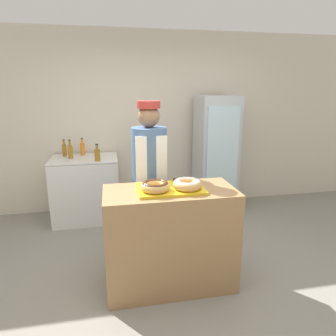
{
  "coord_description": "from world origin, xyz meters",
  "views": [
    {
      "loc": [
        -0.51,
        -2.52,
        1.86
      ],
      "look_at": [
        0.0,
        0.1,
        1.15
      ],
      "focal_mm": 32.0,
      "sensor_mm": 36.0,
      "label": 1
    }
  ],
  "objects_px": {
    "serving_tray": "(170,189)",
    "donut_chocolate_glaze": "(155,186)",
    "chest_freezer": "(86,188)",
    "bottle_orange": "(82,149)",
    "brownie_back_right": "(179,181)",
    "beverage_fridge": "(215,155)",
    "donut_light_glaze": "(187,184)",
    "brownie_back_left": "(156,182)",
    "bottle_amber_b": "(64,150)",
    "bottle_amber": "(97,154)",
    "baker_person": "(150,179)",
    "bottle_amber_b_b": "(70,151)"
  },
  "relations": [
    {
      "from": "donut_chocolate_glaze",
      "to": "bottle_orange",
      "type": "relative_size",
      "value": 1.04
    },
    {
      "from": "beverage_fridge",
      "to": "donut_chocolate_glaze",
      "type": "bearing_deg",
      "value": -123.95
    },
    {
      "from": "baker_person",
      "to": "bottle_orange",
      "type": "distance_m",
      "value": 1.6
    },
    {
      "from": "serving_tray",
      "to": "donut_chocolate_glaze",
      "type": "relative_size",
      "value": 2.28
    },
    {
      "from": "bottle_orange",
      "to": "bottle_amber_b_b",
      "type": "relative_size",
      "value": 0.96
    },
    {
      "from": "brownie_back_left",
      "to": "baker_person",
      "type": "distance_m",
      "value": 0.4
    },
    {
      "from": "bottle_amber_b",
      "to": "donut_light_glaze",
      "type": "bearing_deg",
      "value": -56.31
    },
    {
      "from": "brownie_back_right",
      "to": "bottle_amber",
      "type": "height_order",
      "value": "bottle_amber"
    },
    {
      "from": "baker_person",
      "to": "bottle_amber",
      "type": "height_order",
      "value": "baker_person"
    },
    {
      "from": "bottle_amber",
      "to": "donut_light_glaze",
      "type": "bearing_deg",
      "value": -61.93
    },
    {
      "from": "donut_light_glaze",
      "to": "chest_freezer",
      "type": "xyz_separation_m",
      "value": [
        -1.03,
        1.79,
        -0.57
      ]
    },
    {
      "from": "brownie_back_left",
      "to": "chest_freezer",
      "type": "distance_m",
      "value": 1.86
    },
    {
      "from": "serving_tray",
      "to": "brownie_back_left",
      "type": "xyz_separation_m",
      "value": [
        -0.11,
        0.14,
        0.03
      ]
    },
    {
      "from": "chest_freezer",
      "to": "bottle_amber_b_b",
      "type": "distance_m",
      "value": 0.58
    },
    {
      "from": "beverage_fridge",
      "to": "chest_freezer",
      "type": "bearing_deg",
      "value": 179.8
    },
    {
      "from": "bottle_amber",
      "to": "bottle_amber_b_b",
      "type": "relative_size",
      "value": 0.88
    },
    {
      "from": "chest_freezer",
      "to": "bottle_amber_b_b",
      "type": "relative_size",
      "value": 3.51
    },
    {
      "from": "serving_tray",
      "to": "donut_chocolate_glaze",
      "type": "bearing_deg",
      "value": -158.23
    },
    {
      "from": "baker_person",
      "to": "chest_freezer",
      "type": "bearing_deg",
      "value": 122.76
    },
    {
      "from": "brownie_back_left",
      "to": "bottle_orange",
      "type": "xyz_separation_m",
      "value": [
        -0.8,
        1.77,
        0.01
      ]
    },
    {
      "from": "brownie_back_left",
      "to": "beverage_fridge",
      "type": "bearing_deg",
      "value": 53.63
    },
    {
      "from": "serving_tray",
      "to": "bottle_amber_b_b",
      "type": "xyz_separation_m",
      "value": [
        -1.06,
        1.74,
        0.04
      ]
    },
    {
      "from": "serving_tray",
      "to": "brownie_back_left",
      "type": "distance_m",
      "value": 0.18
    },
    {
      "from": "beverage_fridge",
      "to": "bottle_amber_b",
      "type": "xyz_separation_m",
      "value": [
        -2.22,
        0.18,
        0.13
      ]
    },
    {
      "from": "brownie_back_right",
      "to": "bottle_amber_b_b",
      "type": "xyz_separation_m",
      "value": [
        -1.18,
        1.59,
        0.01
      ]
    },
    {
      "from": "bottle_amber",
      "to": "chest_freezer",
      "type": "bearing_deg",
      "value": 131.17
    },
    {
      "from": "beverage_fridge",
      "to": "bottle_amber",
      "type": "bearing_deg",
      "value": -172.95
    },
    {
      "from": "donut_light_glaze",
      "to": "chest_freezer",
      "type": "distance_m",
      "value": 2.15
    },
    {
      "from": "beverage_fridge",
      "to": "bottle_orange",
      "type": "relative_size",
      "value": 6.99
    },
    {
      "from": "brownie_back_left",
      "to": "bottle_orange",
      "type": "bearing_deg",
      "value": 114.36
    },
    {
      "from": "chest_freezer",
      "to": "bottle_orange",
      "type": "height_order",
      "value": "bottle_orange"
    },
    {
      "from": "donut_light_glaze",
      "to": "bottle_orange",
      "type": "relative_size",
      "value": 1.04
    },
    {
      "from": "baker_person",
      "to": "bottle_orange",
      "type": "bearing_deg",
      "value": 120.13
    },
    {
      "from": "donut_chocolate_glaze",
      "to": "bottle_amber_b",
      "type": "distance_m",
      "value": 2.22
    },
    {
      "from": "beverage_fridge",
      "to": "donut_light_glaze",
      "type": "bearing_deg",
      "value": -117.06
    },
    {
      "from": "donut_chocolate_glaze",
      "to": "brownie_back_right",
      "type": "distance_m",
      "value": 0.33
    },
    {
      "from": "donut_light_glaze",
      "to": "bottle_amber",
      "type": "height_order",
      "value": "bottle_amber"
    },
    {
      "from": "baker_person",
      "to": "bottle_amber_b_b",
      "type": "distance_m",
      "value": 1.53
    },
    {
      "from": "donut_light_glaze",
      "to": "bottle_orange",
      "type": "bearing_deg",
      "value": 118.27
    },
    {
      "from": "beverage_fridge",
      "to": "brownie_back_left",
      "type": "bearing_deg",
      "value": -126.37
    },
    {
      "from": "serving_tray",
      "to": "chest_freezer",
      "type": "xyz_separation_m",
      "value": [
        -0.89,
        1.73,
        -0.52
      ]
    },
    {
      "from": "brownie_back_left",
      "to": "brownie_back_right",
      "type": "bearing_deg",
      "value": 0.0
    },
    {
      "from": "donut_chocolate_glaze",
      "to": "bottle_amber_b",
      "type": "relative_size",
      "value": 1.09
    },
    {
      "from": "chest_freezer",
      "to": "bottle_amber_b",
      "type": "xyz_separation_m",
      "value": [
        -0.28,
        0.18,
        0.55
      ]
    },
    {
      "from": "bottle_amber_b",
      "to": "bottle_amber_b_b",
      "type": "xyz_separation_m",
      "value": [
        0.1,
        -0.18,
        0.01
      ]
    },
    {
      "from": "brownie_back_right",
      "to": "chest_freezer",
      "type": "bearing_deg",
      "value": 122.08
    },
    {
      "from": "beverage_fridge",
      "to": "bottle_amber_b_b",
      "type": "distance_m",
      "value": 2.13
    },
    {
      "from": "donut_chocolate_glaze",
      "to": "bottle_amber",
      "type": "xyz_separation_m",
      "value": [
        -0.55,
        1.57,
        -0.03
      ]
    },
    {
      "from": "beverage_fridge",
      "to": "chest_freezer",
      "type": "xyz_separation_m",
      "value": [
        -1.94,
        0.01,
        -0.42
      ]
    },
    {
      "from": "donut_chocolate_glaze",
      "to": "baker_person",
      "type": "relative_size",
      "value": 0.15
    }
  ]
}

